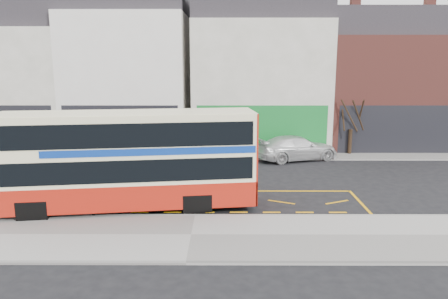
{
  "coord_description": "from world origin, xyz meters",
  "views": [
    {
      "loc": [
        1.18,
        -16.39,
        6.07
      ],
      "look_at": [
        1.12,
        2.0,
        2.24
      ],
      "focal_mm": 35.0,
      "sensor_mm": 36.0,
      "label": 1
    }
  ],
  "objects_px": {
    "street_tree_right": "(352,107)",
    "car_white": "(297,148)",
    "car_silver": "(87,154)",
    "bus_stop_post": "(93,168)",
    "car_grey": "(203,151)",
    "double_decker_bus": "(130,160)"
  },
  "relations": [
    {
      "from": "car_silver",
      "to": "car_grey",
      "type": "distance_m",
      "value": 6.78
    },
    {
      "from": "bus_stop_post",
      "to": "car_silver",
      "type": "distance_m",
      "value": 9.29
    },
    {
      "from": "double_decker_bus",
      "to": "car_silver",
      "type": "xyz_separation_m",
      "value": [
        -4.21,
        7.69,
        -1.45
      ]
    },
    {
      "from": "car_grey",
      "to": "street_tree_right",
      "type": "relative_size",
      "value": 0.86
    },
    {
      "from": "double_decker_bus",
      "to": "car_white",
      "type": "bearing_deg",
      "value": 40.32
    },
    {
      "from": "double_decker_bus",
      "to": "street_tree_right",
      "type": "distance_m",
      "value": 15.62
    },
    {
      "from": "double_decker_bus",
      "to": "car_white",
      "type": "distance_m",
      "value": 12.32
    },
    {
      "from": "bus_stop_post",
      "to": "car_grey",
      "type": "xyz_separation_m",
      "value": [
        3.7,
        9.67,
        -1.38
      ]
    },
    {
      "from": "double_decker_bus",
      "to": "car_grey",
      "type": "bearing_deg",
      "value": 66.28
    },
    {
      "from": "car_silver",
      "to": "street_tree_right",
      "type": "xyz_separation_m",
      "value": [
        15.95,
        2.56,
        2.48
      ]
    },
    {
      "from": "bus_stop_post",
      "to": "street_tree_right",
      "type": "bearing_deg",
      "value": 35.92
    },
    {
      "from": "car_silver",
      "to": "car_grey",
      "type": "height_order",
      "value": "car_silver"
    },
    {
      "from": "bus_stop_post",
      "to": "car_grey",
      "type": "bearing_deg",
      "value": 64.03
    },
    {
      "from": "street_tree_right",
      "to": "car_white",
      "type": "bearing_deg",
      "value": -162.07
    },
    {
      "from": "car_silver",
      "to": "double_decker_bus",
      "type": "bearing_deg",
      "value": -167.95
    },
    {
      "from": "car_silver",
      "to": "car_white",
      "type": "height_order",
      "value": "car_white"
    },
    {
      "from": "double_decker_bus",
      "to": "car_white",
      "type": "xyz_separation_m",
      "value": [
        8.19,
        9.1,
        -1.38
      ]
    },
    {
      "from": "bus_stop_post",
      "to": "street_tree_right",
      "type": "distance_m",
      "value": 17.18
    },
    {
      "from": "bus_stop_post",
      "to": "car_grey",
      "type": "distance_m",
      "value": 10.45
    },
    {
      "from": "bus_stop_post",
      "to": "car_white",
      "type": "relative_size",
      "value": 0.62
    },
    {
      "from": "bus_stop_post",
      "to": "car_silver",
      "type": "bearing_deg",
      "value": 104.05
    },
    {
      "from": "car_silver",
      "to": "car_grey",
      "type": "bearing_deg",
      "value": -98.23
    }
  ]
}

